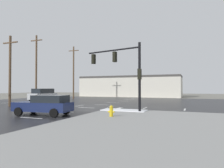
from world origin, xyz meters
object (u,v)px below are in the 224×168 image
at_px(fire_hydrant, 111,111).
at_px(sedan_navy, 45,105).
at_px(suv_silver, 43,95).
at_px(utility_pole_far, 36,67).
at_px(utility_pole_distant, 74,72).
at_px(utility_pole_mid, 10,69).
at_px(traffic_signal_mast, 124,66).

relative_size(fire_hydrant, sedan_navy, 0.17).
bearing_deg(suv_silver, utility_pole_far, -25.44).
bearing_deg(utility_pole_distant, fire_hydrant, -51.51).
xyz_separation_m(fire_hydrant, utility_pole_distant, (-16.45, 20.69, 4.85)).
distance_m(fire_hydrant, utility_pole_distant, 26.87).
bearing_deg(utility_pole_mid, suv_silver, 107.17).
relative_size(utility_pole_mid, utility_pole_distant, 0.80).
xyz_separation_m(sedan_navy, utility_pole_far, (-12.20, 12.30, 4.62)).
height_order(suv_silver, utility_pole_mid, utility_pole_mid).
distance_m(utility_pole_mid, utility_pole_distant, 16.80).
bearing_deg(sedan_navy, suv_silver, -55.36).
xyz_separation_m(fire_hydrant, suv_silver, (-17.12, 12.81, 0.55)).
distance_m(traffic_signal_mast, utility_pole_distant, 23.36).
bearing_deg(utility_pole_mid, traffic_signal_mast, -0.98).
distance_m(utility_pole_mid, utility_pole_far, 8.44).
height_order(fire_hydrant, utility_pole_far, utility_pole_far).
distance_m(fire_hydrant, utility_pole_far, 21.75).
height_order(fire_hydrant, utility_pole_distant, utility_pole_distant).
xyz_separation_m(traffic_signal_mast, utility_pole_distant, (-16.10, 16.88, 1.27)).
relative_size(traffic_signal_mast, suv_silver, 1.22).
bearing_deg(traffic_signal_mast, sedan_navy, 53.12).
bearing_deg(utility_pole_far, traffic_signal_mast, -24.78).
distance_m(traffic_signal_mast, sedan_navy, 7.42).
bearing_deg(sedan_navy, fire_hydrant, 178.99).
height_order(sedan_navy, utility_pole_mid, utility_pole_mid).
xyz_separation_m(traffic_signal_mast, fire_hydrant, (0.35, -3.80, -3.58)).
distance_m(suv_silver, utility_pole_mid, 9.74).
bearing_deg(utility_pole_far, suv_silver, 64.56).
relative_size(fire_hydrant, utility_pole_mid, 0.10).
distance_m(suv_silver, sedan_navy, 17.75).
height_order(traffic_signal_mast, fire_hydrant, traffic_signal_mast).
bearing_deg(sedan_navy, utility_pole_distant, -69.13).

